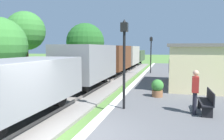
{
  "coord_description": "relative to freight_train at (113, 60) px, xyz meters",
  "views": [
    {
      "loc": [
        2.79,
        -5.34,
        2.81
      ],
      "look_at": [
        -0.98,
        8.58,
        1.28
      ],
      "focal_mm": 33.96,
      "sensor_mm": 36.0,
      "label": 1
    }
  ],
  "objects": [
    {
      "name": "platform_edge_stripe",
      "position": [
        2.8,
        -14.18,
        -1.33
      ],
      "size": [
        0.36,
        60.0,
        0.01
      ],
      "primitive_type": "cube",
      "color": "silver",
      "rests_on": "platform_slab"
    },
    {
      "name": "rail_near",
      "position": [
        0.72,
        -14.18,
        -1.39
      ],
      "size": [
        0.07,
        60.0,
        0.14
      ],
      "primitive_type": "cube",
      "color": "slate",
      "rests_on": "track_ballast"
    },
    {
      "name": "freight_train",
      "position": [
        0.0,
        0.0,
        0.0
      ],
      "size": [
        2.5,
        32.6,
        2.72
      ],
      "color": "gray",
      "rests_on": "rail_near"
    },
    {
      "name": "station_hut",
      "position": [
        6.8,
        -4.7,
        0.07
      ],
      "size": [
        3.5,
        5.8,
        2.78
      ],
      "color": "beige",
      "rests_on": "platform_slab"
    },
    {
      "name": "bench_near_hut",
      "position": [
        6.66,
        -10.73,
        -0.86
      ],
      "size": [
        0.42,
        1.5,
        0.91
      ],
      "color": "black",
      "rests_on": "platform_slab"
    },
    {
      "name": "bench_down_platform",
      "position": [
        6.66,
        -0.67,
        -0.86
      ],
      "size": [
        0.42,
        1.5,
        0.91
      ],
      "color": "black",
      "rests_on": "platform_slab"
    },
    {
      "name": "person_waiting",
      "position": [
        6.18,
        -10.99,
        -0.4
      ],
      "size": [
        0.27,
        0.4,
        1.71
      ],
      "rotation": [
        0.0,
        0.0,
        3.07
      ],
      "color": "black",
      "rests_on": "platform_slab"
    },
    {
      "name": "potted_planter",
      "position": [
        4.64,
        -8.4,
        -0.86
      ],
      "size": [
        0.64,
        0.64,
        0.92
      ],
      "color": "brown",
      "rests_on": "platform_slab"
    },
    {
      "name": "lamp_post_near",
      "position": [
        3.4,
        -11.0,
        1.22
      ],
      "size": [
        0.28,
        0.28,
        3.7
      ],
      "color": "black",
      "rests_on": "platform_slab"
    },
    {
      "name": "lamp_post_far",
      "position": [
        3.4,
        2.0,
        1.22
      ],
      "size": [
        0.28,
        0.28,
        3.7
      ],
      "color": "black",
      "rests_on": "platform_slab"
    },
    {
      "name": "tree_trackside_far",
      "position": [
        -6.46,
        -4.1,
        2.6
      ],
      "size": [
        3.22,
        3.22,
        5.81
      ],
      "color": "#4C3823",
      "rests_on": "ground"
    },
    {
      "name": "tree_field_left",
      "position": [
        -3.89,
        2.66,
        1.82
      ],
      "size": [
        4.21,
        4.21,
        5.51
      ],
      "color": "#4C3823",
      "rests_on": "ground"
    }
  ]
}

